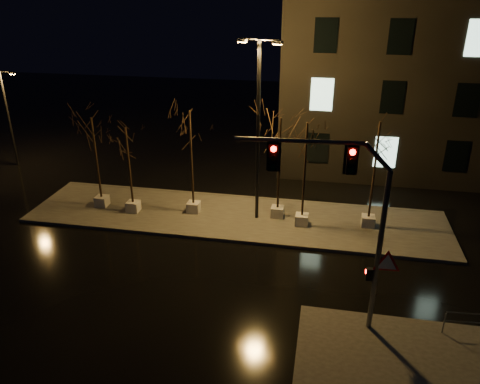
# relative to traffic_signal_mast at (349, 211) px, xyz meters

# --- Properties ---
(ground) EXTENTS (90.00, 90.00, 0.00)m
(ground) POSITION_rel_traffic_signal_mast_xyz_m (-5.34, 1.81, -4.68)
(ground) COLOR black
(ground) RESTS_ON ground
(median) EXTENTS (22.00, 5.00, 0.15)m
(median) POSITION_rel_traffic_signal_mast_xyz_m (-5.34, 7.81, -4.61)
(median) COLOR #42403B
(median) RESTS_ON ground
(sidewalk_corner) EXTENTS (7.00, 5.00, 0.15)m
(sidewalk_corner) POSITION_rel_traffic_signal_mast_xyz_m (2.16, -1.69, -4.61)
(sidewalk_corner) COLOR #42403B
(sidewalk_corner) RESTS_ON ground
(tree_0) EXTENTS (1.80, 1.80, 5.14)m
(tree_0) POSITION_rel_traffic_signal_mast_xyz_m (-12.83, 7.65, -0.63)
(tree_0) COLOR silver
(tree_0) RESTS_ON median
(tree_1) EXTENTS (1.80, 1.80, 4.79)m
(tree_1) POSITION_rel_traffic_signal_mast_xyz_m (-10.85, 7.33, -0.89)
(tree_1) COLOR silver
(tree_1) RESTS_ON median
(tree_2) EXTENTS (1.80, 1.80, 5.71)m
(tree_2) POSITION_rel_traffic_signal_mast_xyz_m (-7.63, 7.86, -0.20)
(tree_2) COLOR silver
(tree_2) RESTS_ON median
(tree_3) EXTENTS (1.80, 1.80, 5.51)m
(tree_3) POSITION_rel_traffic_signal_mast_xyz_m (-3.13, 8.15, -0.35)
(tree_3) COLOR silver
(tree_3) RESTS_ON median
(tree_4) EXTENTS (1.80, 1.80, 5.51)m
(tree_4) POSITION_rel_traffic_signal_mast_xyz_m (-1.80, 7.48, -0.35)
(tree_4) COLOR silver
(tree_4) RESTS_ON median
(tree_5) EXTENTS (1.80, 1.80, 5.60)m
(tree_5) POSITION_rel_traffic_signal_mast_xyz_m (1.51, 7.95, -0.29)
(tree_5) COLOR silver
(tree_5) RESTS_ON median
(traffic_signal_mast) EXTENTS (5.65, 0.46, 6.90)m
(traffic_signal_mast) POSITION_rel_traffic_signal_mast_xyz_m (0.00, 0.00, 0.00)
(traffic_signal_mast) COLOR #55575D
(traffic_signal_mast) RESTS_ON sidewalk_corner
(streetlight_main) EXTENTS (2.21, 0.95, 9.03)m
(streetlight_main) POSITION_rel_traffic_signal_mast_xyz_m (-4.18, 7.82, 0.68)
(streetlight_main) COLOR black
(streetlight_main) RESTS_ON median
(streetlight_far) EXTENTS (1.26, 0.30, 6.41)m
(streetlight_far) POSITION_rel_traffic_signal_mast_xyz_m (-21.58, 12.90, -1.16)
(streetlight_far) COLOR black
(streetlight_far) RESTS_ON ground
(guard_rail_a) EXTENTS (2.08, 0.22, 0.90)m
(guard_rail_a) POSITION_rel_traffic_signal_mast_xyz_m (4.66, 0.31, -3.94)
(guard_rail_a) COLOR #55575D
(guard_rail_a) RESTS_ON sidewalk_corner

